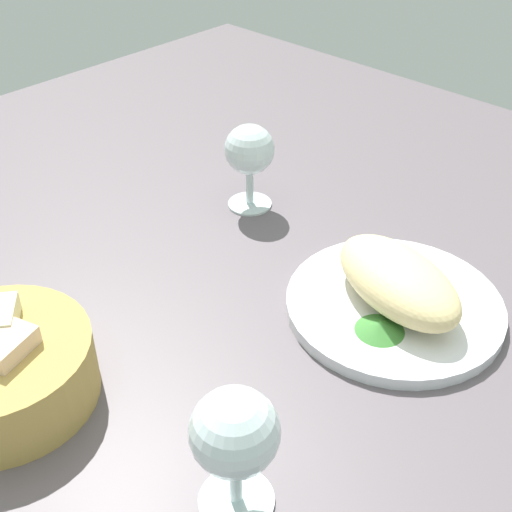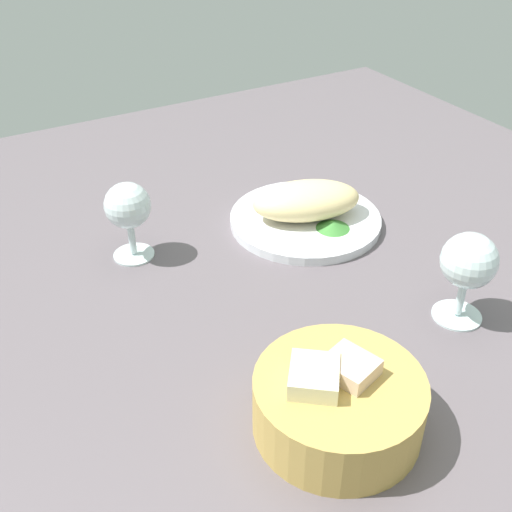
# 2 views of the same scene
# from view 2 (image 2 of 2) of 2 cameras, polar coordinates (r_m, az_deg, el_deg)

# --- Properties ---
(ground_plane) EXTENTS (1.40, 1.40, 0.02)m
(ground_plane) POSITION_cam_2_polar(r_m,az_deg,el_deg) (0.83, 1.56, -4.04)
(ground_plane) COLOR #5D545A
(plate) EXTENTS (0.23, 0.23, 0.01)m
(plate) POSITION_cam_2_polar(r_m,az_deg,el_deg) (0.97, 4.49, 3.30)
(plate) COLOR silver
(plate) RESTS_ON ground_plane
(omelette) EXTENTS (0.19, 0.14, 0.05)m
(omelette) POSITION_cam_2_polar(r_m,az_deg,el_deg) (0.95, 4.58, 5.05)
(omelette) COLOR beige
(omelette) RESTS_ON plate
(lettuce_garnish) EXTENTS (0.05, 0.05, 0.01)m
(lettuce_garnish) POSITION_cam_2_polar(r_m,az_deg,el_deg) (0.94, 7.01, 2.84)
(lettuce_garnish) COLOR #3A7F33
(lettuce_garnish) RESTS_ON plate
(bread_basket) EXTENTS (0.17, 0.17, 0.08)m
(bread_basket) POSITION_cam_2_polar(r_m,az_deg,el_deg) (0.64, 7.38, -13.00)
(bread_basket) COLOR tan
(bread_basket) RESTS_ON ground_plane
(wine_glass_near) EXTENTS (0.06, 0.06, 0.11)m
(wine_glass_near) POSITION_cam_2_polar(r_m,az_deg,el_deg) (0.88, -11.53, 4.16)
(wine_glass_near) COLOR silver
(wine_glass_near) RESTS_ON ground_plane
(wine_glass_far) EXTENTS (0.07, 0.07, 0.12)m
(wine_glass_far) POSITION_cam_2_polar(r_m,az_deg,el_deg) (0.78, 18.71, -0.76)
(wine_glass_far) COLOR silver
(wine_glass_far) RESTS_ON ground_plane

